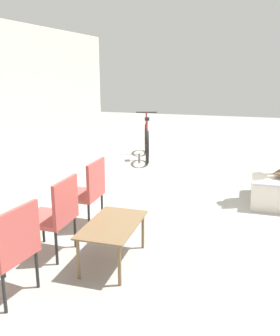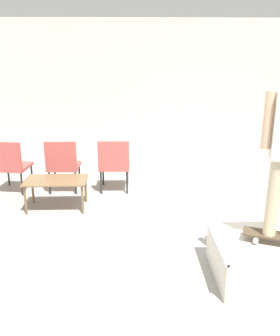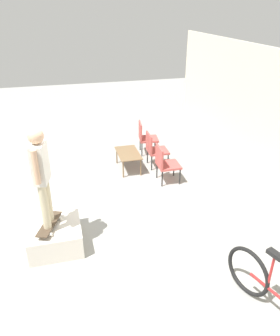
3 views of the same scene
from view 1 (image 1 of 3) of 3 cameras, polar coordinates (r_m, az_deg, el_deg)
ground_plane at (r=5.57m, az=13.54°, el=-7.65°), size 24.00×24.00×0.00m
coffee_table at (r=4.16m, az=-4.16°, el=-9.13°), size 0.94×0.55×0.47m
patio_chair_left at (r=3.73m, az=-19.48°, el=-11.27°), size 0.59×0.59×0.92m
patio_chair_center at (r=4.40m, az=-12.84°, el=-6.65°), size 0.53×0.53×0.92m
patio_chair_right at (r=5.12m, az=-8.16°, el=-3.27°), size 0.53×0.53×0.92m
bicycle at (r=8.94m, az=1.02°, el=4.05°), size 1.80×0.68×1.06m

